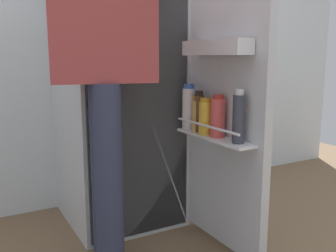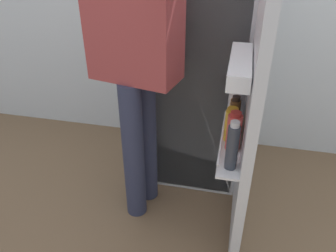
% 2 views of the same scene
% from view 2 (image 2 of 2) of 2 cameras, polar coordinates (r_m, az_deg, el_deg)
% --- Properties ---
extents(ground_plane, '(5.54, 5.54, 0.00)m').
position_cam_2_polar(ground_plane, '(2.10, 2.10, -15.16)').
color(ground_plane, brown).
extents(refrigerator, '(0.65, 1.23, 1.60)m').
position_cam_2_polar(refrigerator, '(2.09, 5.90, 11.00)').
color(refrigerator, silver).
rests_on(refrigerator, ground_plane).
extents(person, '(0.57, 0.81, 1.72)m').
position_cam_2_polar(person, '(1.64, -5.42, 14.00)').
color(person, '#2D334C').
rests_on(person, ground_plane).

